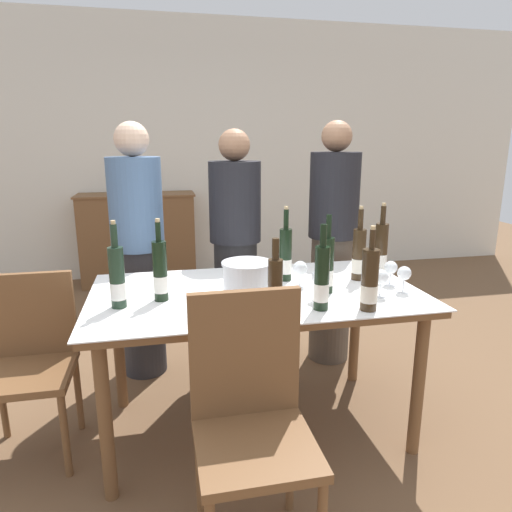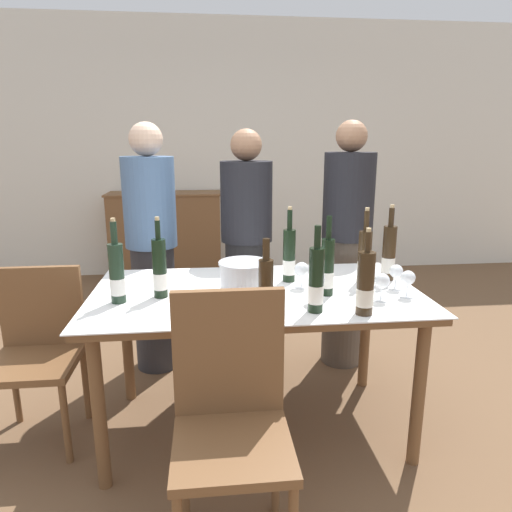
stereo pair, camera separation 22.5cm
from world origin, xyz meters
name	(u,v)px [view 1 (the left image)]	position (x,y,z in m)	size (l,w,h in m)	color
ground_plane	(256,426)	(0.00, 0.00, 0.00)	(12.00, 12.00, 0.00)	brown
back_wall	(198,151)	(0.00, 3.14, 1.40)	(8.00, 0.10, 2.80)	silver
sideboard_cabinet	(139,239)	(-0.69, 2.85, 0.49)	(1.22, 0.46, 0.97)	brown
dining_table	(256,305)	(0.00, 0.00, 0.70)	(1.63, 0.92, 0.78)	brown
ice_bucket	(247,280)	(-0.07, -0.12, 0.88)	(0.24, 0.24, 0.19)	silver
wine_bottle_0	(359,255)	(0.58, 0.08, 0.91)	(0.07, 0.07, 0.40)	#332314
wine_bottle_1	(160,273)	(-0.47, -0.04, 0.91)	(0.07, 0.07, 0.39)	black
wine_bottle_2	(117,278)	(-0.66, -0.10, 0.91)	(0.07, 0.07, 0.40)	#1E3323
wine_bottle_3	(286,256)	(0.19, 0.14, 0.91)	(0.07, 0.07, 0.40)	black
wine_bottle_4	(276,290)	(0.00, -0.38, 0.90)	(0.06, 0.06, 0.35)	#332314
wine_bottle_5	(322,279)	(0.23, -0.31, 0.92)	(0.07, 0.07, 0.39)	black
wine_bottle_6	(370,282)	(0.43, -0.37, 0.91)	(0.08, 0.08, 0.38)	#332314
wine_bottle_7	(381,251)	(0.73, 0.12, 0.92)	(0.07, 0.07, 0.41)	#332314
wine_bottle_8	(327,266)	(0.34, -0.10, 0.91)	(0.06, 0.06, 0.39)	black
wine_glass_0	(381,278)	(0.57, -0.21, 0.87)	(0.07, 0.07, 0.13)	white
wine_glass_1	(404,275)	(0.71, -0.17, 0.87)	(0.07, 0.07, 0.13)	white
wine_glass_2	(300,269)	(0.24, 0.02, 0.87)	(0.08, 0.08, 0.13)	white
wine_glass_3	(319,278)	(0.26, -0.19, 0.88)	(0.08, 0.08, 0.15)	white
wine_glass_4	(391,269)	(0.71, -0.05, 0.86)	(0.07, 0.07, 0.13)	white
chair_left_end	(29,353)	(-1.11, 0.08, 0.51)	(0.42, 0.42, 0.88)	brown
chair_near_front	(250,409)	(-0.17, -0.68, 0.56)	(0.42, 0.42, 0.98)	brown
person_host	(139,253)	(-0.60, 0.78, 0.82)	(0.33, 0.33, 1.62)	#2D2D33
person_guest_left	(235,254)	(0.02, 0.72, 0.79)	(0.33, 0.33, 1.58)	#262628
person_guest_right	(332,245)	(0.68, 0.71, 0.82)	(0.33, 0.33, 1.64)	#51473D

